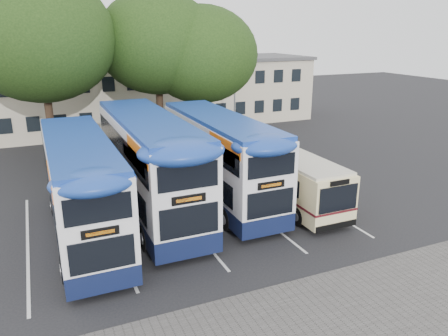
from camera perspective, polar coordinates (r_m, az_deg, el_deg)
The scene contains 12 objects.
ground at distance 19.02m, azimuth 10.59°, elevation -10.14°, with size 120.00×120.00×0.00m, color black.
paving_strip at distance 14.63m, azimuth 15.23°, elevation -19.90°, with size 40.00×6.00×0.01m, color #595654.
bay_lines at distance 21.56m, azimuth -5.36°, elevation -6.42°, with size 14.12×11.00×0.01m.
depot_building at distance 42.27m, azimuth -10.21°, elevation 9.76°, with size 32.40×8.40×6.20m.
lamp_post at distance 37.41m, azimuth 1.45°, elevation 12.00°, with size 0.25×1.05×9.06m.
tree_left at distance 30.36m, azimuth -22.90°, elevation 15.33°, with size 9.31×9.31×12.20m.
tree_mid at distance 32.29m, azimuth -8.74°, elevation 15.87°, with size 8.46×8.46×11.48m.
tree_right at distance 32.40m, azimuth -3.01°, elevation 14.57°, with size 8.14×8.14×10.51m.
bus_dd_left at distance 19.67m, azimuth -18.13°, elevation -2.03°, with size 2.58×10.65×4.44m.
bus_dd_mid at distance 21.53m, azimuth -9.75°, elevation 0.92°, with size 2.82×11.63×4.85m.
bus_dd_right at distance 22.88m, azimuth -0.64°, elevation 1.76°, with size 2.65×10.92×4.55m.
bus_single at distance 23.35m, azimuth 7.76°, elevation -0.56°, with size 2.31×9.09×2.71m.
Camera 1 is at (-9.78, -13.75, 8.78)m, focal length 35.00 mm.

